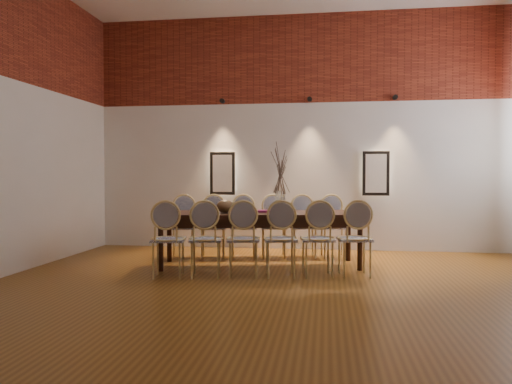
# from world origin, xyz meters

# --- Properties ---
(floor) EXTENTS (7.00, 7.00, 0.02)m
(floor) POSITION_xyz_m (0.00, 0.00, -0.01)
(floor) COLOR brown
(floor) RESTS_ON ground
(wall_back) EXTENTS (7.00, 0.10, 4.00)m
(wall_back) POSITION_xyz_m (0.00, 3.55, 2.00)
(wall_back) COLOR silver
(wall_back) RESTS_ON ground
(brick_band_back) EXTENTS (7.00, 0.02, 1.50)m
(brick_band_back) POSITION_xyz_m (0.00, 3.48, 3.25)
(brick_band_back) COLOR maroon
(brick_band_back) RESTS_ON ground
(niche_left) EXTENTS (0.36, 0.06, 0.66)m
(niche_left) POSITION_xyz_m (-1.30, 3.45, 1.30)
(niche_left) COLOR #FFEAC6
(niche_left) RESTS_ON wall_back
(niche_right) EXTENTS (0.36, 0.06, 0.66)m
(niche_right) POSITION_xyz_m (1.30, 3.45, 1.30)
(niche_right) COLOR #FFEAC6
(niche_right) RESTS_ON wall_back
(spot_fixture_left) EXTENTS (0.08, 0.10, 0.08)m
(spot_fixture_left) POSITION_xyz_m (-1.30, 3.42, 2.55)
(spot_fixture_left) COLOR black
(spot_fixture_left) RESTS_ON wall_back
(spot_fixture_mid) EXTENTS (0.08, 0.10, 0.08)m
(spot_fixture_mid) POSITION_xyz_m (0.20, 3.42, 2.55)
(spot_fixture_mid) COLOR black
(spot_fixture_mid) RESTS_ON wall_back
(spot_fixture_right) EXTENTS (0.08, 0.10, 0.08)m
(spot_fixture_right) POSITION_xyz_m (1.60, 3.42, 2.55)
(spot_fixture_right) COLOR black
(spot_fixture_right) RESTS_ON wall_back
(dining_table) EXTENTS (2.92, 1.35, 0.75)m
(dining_table) POSITION_xyz_m (-0.43, 1.84, 0.38)
(dining_table) COLOR black
(dining_table) RESTS_ON floor
(chair_near_a) EXTENTS (0.51, 0.51, 0.94)m
(chair_near_a) POSITION_xyz_m (-1.47, 0.93, 0.47)
(chair_near_a) COLOR tan
(chair_near_a) RESTS_ON floor
(chair_near_b) EXTENTS (0.51, 0.51, 0.94)m
(chair_near_b) POSITION_xyz_m (-1.01, 1.01, 0.47)
(chair_near_b) COLOR tan
(chair_near_b) RESTS_ON floor
(chair_near_c) EXTENTS (0.51, 0.51, 0.94)m
(chair_near_c) POSITION_xyz_m (-0.54, 1.08, 0.47)
(chair_near_c) COLOR tan
(chair_near_c) RESTS_ON floor
(chair_near_d) EXTENTS (0.51, 0.51, 0.94)m
(chair_near_d) POSITION_xyz_m (-0.08, 1.16, 0.47)
(chair_near_d) COLOR tan
(chair_near_d) RESTS_ON floor
(chair_near_e) EXTENTS (0.51, 0.51, 0.94)m
(chair_near_e) POSITION_xyz_m (0.38, 1.24, 0.47)
(chair_near_e) COLOR tan
(chair_near_e) RESTS_ON floor
(chair_near_f) EXTENTS (0.51, 0.51, 0.94)m
(chair_near_f) POSITION_xyz_m (0.84, 1.31, 0.47)
(chair_near_f) COLOR tan
(chair_near_f) RESTS_ON floor
(chair_far_a) EXTENTS (0.51, 0.51, 0.94)m
(chair_far_a) POSITION_xyz_m (-1.71, 2.37, 0.47)
(chair_far_a) COLOR tan
(chair_far_a) RESTS_ON floor
(chair_far_b) EXTENTS (0.51, 0.51, 0.94)m
(chair_far_b) POSITION_xyz_m (-1.24, 2.45, 0.47)
(chair_far_b) COLOR tan
(chair_far_b) RESTS_ON floor
(chair_far_c) EXTENTS (0.51, 0.51, 0.94)m
(chair_far_c) POSITION_xyz_m (-0.78, 2.53, 0.47)
(chair_far_c) COLOR tan
(chair_far_c) RESTS_ON floor
(chair_far_d) EXTENTS (0.51, 0.51, 0.94)m
(chair_far_d) POSITION_xyz_m (-0.32, 2.60, 0.47)
(chair_far_d) COLOR tan
(chair_far_d) RESTS_ON floor
(chair_far_e) EXTENTS (0.51, 0.51, 0.94)m
(chair_far_e) POSITION_xyz_m (0.14, 2.68, 0.47)
(chair_far_e) COLOR tan
(chair_far_e) RESTS_ON floor
(chair_far_f) EXTENTS (0.51, 0.51, 0.94)m
(chair_far_f) POSITION_xyz_m (0.60, 2.76, 0.47)
(chair_far_f) COLOR tan
(chair_far_f) RESTS_ON floor
(vase) EXTENTS (0.14, 0.14, 0.30)m
(vase) POSITION_xyz_m (-0.15, 1.89, 0.90)
(vase) COLOR silver
(vase) RESTS_ON dining_table
(dried_branches) EXTENTS (0.50, 0.50, 0.70)m
(dried_branches) POSITION_xyz_m (-0.15, 1.89, 1.35)
(dried_branches) COLOR brown
(dried_branches) RESTS_ON vase
(bowl) EXTENTS (0.24, 0.24, 0.18)m
(bowl) POSITION_xyz_m (-0.90, 1.71, 0.84)
(bowl) COLOR brown
(bowl) RESTS_ON dining_table
(book) EXTENTS (0.29, 0.22, 0.03)m
(book) POSITION_xyz_m (-0.34, 1.91, 0.77)
(book) COLOR #841E59
(book) RESTS_ON dining_table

